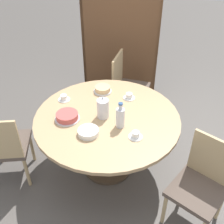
{
  "coord_description": "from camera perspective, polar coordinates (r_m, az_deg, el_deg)",
  "views": [
    {
      "loc": [
        0.38,
        -2.11,
        2.37
      ],
      "look_at": [
        0.0,
        0.31,
        0.53
      ],
      "focal_mm": 45.0,
      "sensor_mm": 36.0,
      "label": 1
    }
  ],
  "objects": [
    {
      "name": "cup_c",
      "position": [
        2.99,
        -9.75,
        2.82
      ],
      "size": [
        0.13,
        0.13,
        0.06
      ],
      "color": "white",
      "rests_on": "dining_table"
    },
    {
      "name": "bookshelf",
      "position": [
        3.97,
        1.72,
        15.26
      ],
      "size": [
        1.04,
        0.28,
        1.87
      ],
      "rotation": [
        0.0,
        0.0,
        3.14
      ],
      "color": "brown",
      "rests_on": "ground_plane"
    },
    {
      "name": "water_bottle",
      "position": [
        2.55,
        1.7,
        -1.04
      ],
      "size": [
        0.08,
        0.08,
        0.26
      ],
      "color": "silver",
      "rests_on": "dining_table"
    },
    {
      "name": "chair_c",
      "position": [
        3.67,
        3.07,
        5.44
      ],
      "size": [
        0.48,
        0.48,
        0.87
      ],
      "rotation": [
        0.0,
        0.0,
        7.7
      ],
      "color": "tan",
      "rests_on": "ground_plane"
    },
    {
      "name": "chair_b",
      "position": [
        2.57,
        17.69,
        -13.63
      ],
      "size": [
        0.58,
        0.58,
        0.87
      ],
      "rotation": [
        0.0,
        0.0,
        5.73
      ],
      "color": "tan",
      "rests_on": "ground_plane"
    },
    {
      "name": "chair_a",
      "position": [
        2.95,
        -20.88,
        -6.47
      ],
      "size": [
        0.51,
        0.51,
        0.87
      ],
      "rotation": [
        0.0,
        0.0,
        3.39
      ],
      "color": "tan",
      "rests_on": "ground_plane"
    },
    {
      "name": "cake_main",
      "position": [
        2.71,
        -9.09,
        -0.91
      ],
      "size": [
        0.24,
        0.24,
        0.07
      ],
      "color": "silver",
      "rests_on": "dining_table"
    },
    {
      "name": "cup_b",
      "position": [
        2.49,
        4.81,
        -4.7
      ],
      "size": [
        0.13,
        0.13,
        0.06
      ],
      "color": "white",
      "rests_on": "dining_table"
    },
    {
      "name": "plate_stack",
      "position": [
        2.52,
        -4.83,
        -4.05
      ],
      "size": [
        0.19,
        0.19,
        0.05
      ],
      "color": "white",
      "rests_on": "dining_table"
    },
    {
      "name": "coffee_pot",
      "position": [
        2.66,
        -1.85,
        0.88
      ],
      "size": [
        0.12,
        0.12,
        0.23
      ],
      "color": "silver",
      "rests_on": "dining_table"
    },
    {
      "name": "dining_table",
      "position": [
        2.81,
        -0.98,
        -3.19
      ],
      "size": [
        1.42,
        1.42,
        0.7
      ],
      "color": "#473828",
      "rests_on": "ground_plane"
    },
    {
      "name": "cup_a",
      "position": [
        2.97,
        3.5,
        3.19
      ],
      "size": [
        0.13,
        0.13,
        0.06
      ],
      "color": "white",
      "rests_on": "dining_table"
    },
    {
      "name": "cake_second",
      "position": [
        3.08,
        -1.92,
        4.64
      ],
      "size": [
        0.2,
        0.2,
        0.06
      ],
      "color": "silver",
      "rests_on": "dining_table"
    },
    {
      "name": "ground_plane",
      "position": [
        3.2,
        -0.88,
        -10.96
      ],
      "size": [
        14.0,
        14.0,
        0.0
      ],
      "primitive_type": "plane",
      "color": "#56514C"
    }
  ]
}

